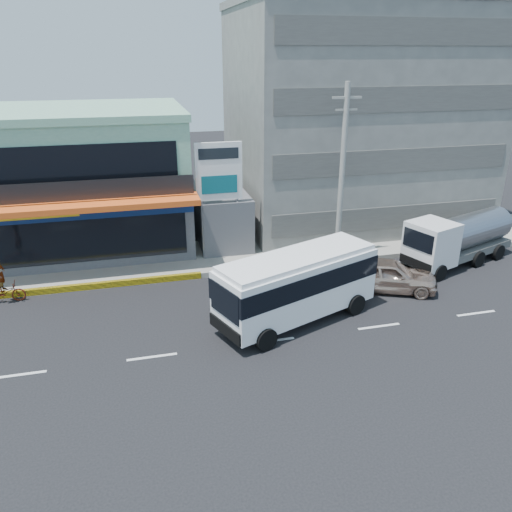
{
  "coord_description": "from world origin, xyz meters",
  "views": [
    {
      "loc": [
        -5.03,
        -17.54,
        11.43
      ],
      "look_at": [
        0.36,
        4.2,
        2.2
      ],
      "focal_mm": 35.0,
      "sensor_mm": 36.0,
      "label": 1
    }
  ],
  "objects": [
    {
      "name": "sidewalk",
      "position": [
        5.0,
        9.5,
        0.15
      ],
      "size": [
        70.0,
        5.0,
        0.3
      ],
      "primitive_type": "cube",
      "color": "gray",
      "rests_on": "ground"
    },
    {
      "name": "minibus",
      "position": [
        1.59,
        1.5,
        1.91
      ],
      "size": [
        8.02,
        5.1,
        3.21
      ],
      "color": "white",
      "rests_on": "ground"
    },
    {
      "name": "utility_pole_near",
      "position": [
        6.0,
        7.4,
        5.15
      ],
      "size": [
        1.6,
        0.3,
        10.0
      ],
      "color": "#999993",
      "rests_on": "ground"
    },
    {
      "name": "ground",
      "position": [
        0.0,
        0.0,
        0.0
      ],
      "size": [
        120.0,
        120.0,
        0.0
      ],
      "primitive_type": "plane",
      "color": "black",
      "rests_on": "ground"
    },
    {
      "name": "tanker_truck",
      "position": [
        12.47,
        5.53,
        1.56
      ],
      "size": [
        7.66,
        4.46,
        2.9
      ],
      "color": "white",
      "rests_on": "ground"
    },
    {
      "name": "sedan",
      "position": [
        7.08,
        3.33,
        0.84
      ],
      "size": [
        5.33,
        3.74,
        1.68
      ],
      "primitive_type": "imported",
      "rotation": [
        0.0,
        0.0,
        1.18
      ],
      "color": "#CCAF9B",
      "rests_on": "ground"
    },
    {
      "name": "concrete_building",
      "position": [
        10.0,
        15.0,
        7.0
      ],
      "size": [
        16.0,
        12.0,
        14.0
      ],
      "primitive_type": "cube",
      "color": "gray",
      "rests_on": "ground"
    },
    {
      "name": "satellite_dish",
      "position": [
        0.0,
        11.0,
        3.58
      ],
      "size": [
        1.5,
        1.5,
        0.15
      ],
      "primitive_type": "cylinder",
      "color": "slate",
      "rests_on": "gap_structure"
    },
    {
      "name": "motorcycle_rider",
      "position": [
        -11.72,
        6.57,
        0.82
      ],
      "size": [
        1.96,
        0.74,
        2.49
      ],
      "color": "#4F180B",
      "rests_on": "ground"
    },
    {
      "name": "gap_structure",
      "position": [
        0.0,
        12.0,
        1.75
      ],
      "size": [
        3.0,
        6.0,
        3.5
      ],
      "primitive_type": "cube",
      "color": "#4B4A50",
      "rests_on": "ground"
    },
    {
      "name": "shop_building",
      "position": [
        -8.0,
        13.95,
        4.0
      ],
      "size": [
        12.4,
        11.7,
        8.0
      ],
      "color": "#4B4A50",
      "rests_on": "ground"
    },
    {
      "name": "billboard",
      "position": [
        -0.5,
        9.2,
        4.93
      ],
      "size": [
        2.6,
        0.18,
        6.9
      ],
      "color": "gray",
      "rests_on": "ground"
    }
  ]
}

